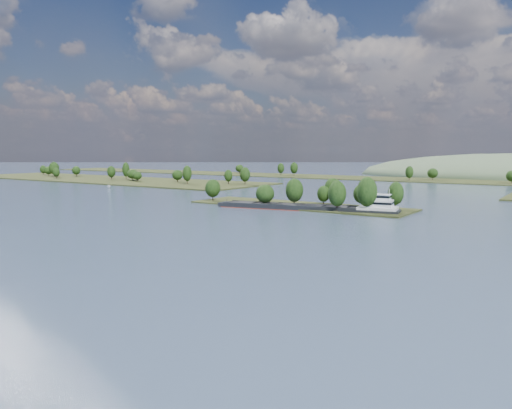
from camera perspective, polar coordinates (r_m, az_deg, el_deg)
The scene contains 6 objects.
ground at distance 172.11m, azimuth -4.94°, elevation -2.06°, with size 1800.00×1800.00×0.00m, color #314156.
tree_island at distance 216.87m, azimuth 6.22°, elevation 0.75°, with size 100.00×31.88×15.09m.
left_bank at distance 432.72m, azimuth -16.85°, elevation 2.83°, with size 300.00×80.00×15.68m.
back_shoreline at distance 424.80m, azimuth 20.37°, elevation 2.61°, with size 900.00×60.00×16.03m.
cargo_barge at distance 206.80m, azimuth 7.05°, elevation -0.32°, with size 77.44×23.39×10.42m.
motorboat at distance 338.55m, azimuth -16.44°, elevation 1.98°, with size 2.06×5.48×2.12m, color white.
Camera 1 is at (107.29, -12.25, 24.87)m, focal length 35.00 mm.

